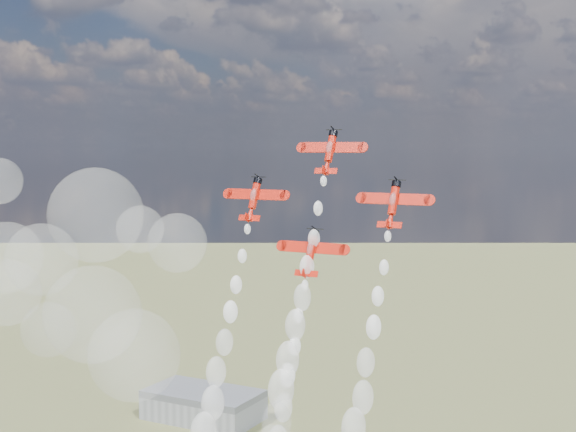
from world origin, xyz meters
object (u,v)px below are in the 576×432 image
(hangar, at_px, (203,404))
(plane_lead, at_px, (330,151))
(plane_right, at_px, (393,203))
(plane_left, at_px, (254,198))
(plane_slot, at_px, (311,252))

(hangar, bearing_deg, plane_lead, -50.53)
(plane_lead, xyz_separation_m, plane_right, (12.43, -3.54, -7.95))
(plane_left, height_order, plane_right, same)
(hangar, distance_m, plane_right, 253.80)
(plane_lead, height_order, plane_slot, plane_lead)
(plane_lead, bearing_deg, hangar, 129.47)
(plane_lead, bearing_deg, plane_slot, -90.00)
(hangar, xyz_separation_m, plane_left, (127.30, -173.23, 106.07))
(hangar, xyz_separation_m, plane_lead, (139.73, -169.70, 114.02))
(plane_right, distance_m, plane_slot, 15.17)
(plane_right, bearing_deg, plane_left, 180.00)
(hangar, xyz_separation_m, plane_slot, (139.73, -176.77, 98.12))
(plane_left, relative_size, plane_right, 1.00)
(hangar, relative_size, plane_left, 4.49)
(hangar, bearing_deg, plane_right, -48.71)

